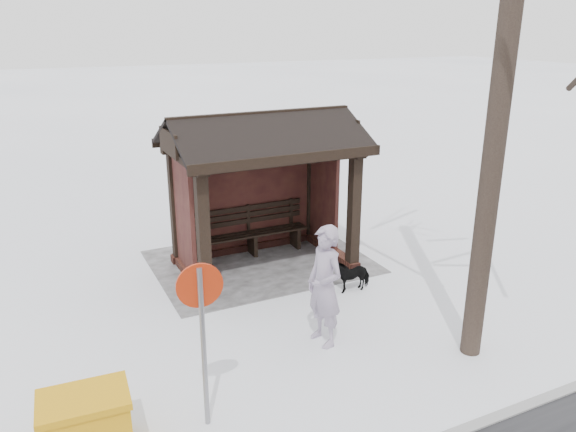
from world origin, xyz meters
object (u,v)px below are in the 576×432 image
object	(u,v)px
pedestrian	(325,286)
grit_bin	(87,424)
dog	(351,274)
road_sign	(201,310)
bus_shelter	(260,159)

from	to	relation	value
pedestrian	grit_bin	distance (m)	3.68
dog	grit_bin	bearing A→B (deg)	-64.87
dog	grit_bin	world-z (taller)	grit_bin
grit_bin	road_sign	bearing A→B (deg)	179.87
grit_bin	bus_shelter	bearing A→B (deg)	-129.79
bus_shelter	dog	distance (m)	2.79
bus_shelter	grit_bin	size ratio (longest dim) A/B	3.54
bus_shelter	pedestrian	size ratio (longest dim) A/B	1.92
bus_shelter	road_sign	distance (m)	4.90
bus_shelter	grit_bin	bearing A→B (deg)	46.64
bus_shelter	dog	xyz separation A→B (m)	(-1.00, 1.81, -1.87)
pedestrian	dog	distance (m)	2.01
pedestrian	road_sign	bearing A→B (deg)	-73.61
bus_shelter	grit_bin	distance (m)	5.89
bus_shelter	road_sign	size ratio (longest dim) A/B	1.71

